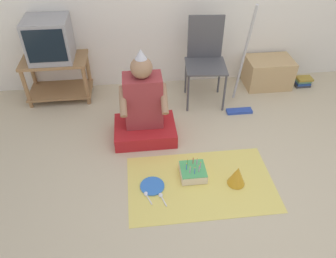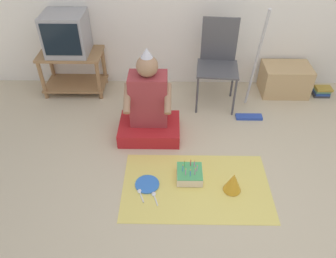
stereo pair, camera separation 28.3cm
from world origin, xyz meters
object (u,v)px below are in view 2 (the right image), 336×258
book_pile (322,91)px  party_hat_blue (233,182)px  paper_plate (147,184)px  folding_chair (218,58)px  birthday_cake (190,174)px  cardboard_box_stack (285,79)px  tv (66,34)px  dust_mop (253,88)px  person_seated (149,109)px

book_pile → party_hat_blue: bearing=-130.4°
book_pile → paper_plate: bearing=-144.1°
folding_chair → book_pile: 1.37m
folding_chair → birthday_cake: bearing=-104.9°
birthday_cake → party_hat_blue: size_ratio=1.19×
cardboard_box_stack → party_hat_blue: 1.74m
tv → dust_mop: bearing=-13.3°
cardboard_box_stack → tv: bearing=179.8°
paper_plate → tv: bearing=122.1°
cardboard_box_stack → dust_mop: size_ratio=0.46×
person_seated → party_hat_blue: bearing=-45.4°
book_pile → party_hat_blue: (-1.25, -1.47, 0.05)m
book_pile → party_hat_blue: size_ratio=1.09×
person_seated → dust_mop: bearing=17.7°
book_pile → folding_chair: bearing=-175.1°
folding_chair → dust_mop: (0.35, -0.28, -0.19)m
book_pile → person_seated: 2.13m
paper_plate → cardboard_box_stack: bearing=44.4°
dust_mop → person_seated: (-1.05, -0.34, -0.03)m
dust_mop → paper_plate: (-1.04, -1.03, -0.33)m
dust_mop → person_seated: size_ratio=1.27×
book_pile → person_seated: size_ratio=0.22×
dust_mop → book_pile: (0.93, 0.39, -0.28)m
folding_chair → dust_mop: dust_mop is taller
folding_chair → cardboard_box_stack: (0.83, 0.18, -0.36)m
person_seated → cardboard_box_stack: bearing=27.3°
birthday_cake → paper_plate: size_ratio=1.07×
party_hat_blue → tv: bearing=137.0°
book_pile → party_hat_blue: party_hat_blue is taller
cardboard_box_stack → birthday_cake: 1.83m
dust_mop → birthday_cake: dust_mop is taller
party_hat_blue → paper_plate: (-0.72, 0.04, -0.09)m
folding_chair → paper_plate: bearing=-117.7°
dust_mop → paper_plate: 1.50m
book_pile → paper_plate: (-1.97, -1.43, -0.04)m
tv → folding_chair: 1.65m
folding_chair → paper_plate: (-0.69, -1.32, -0.52)m
party_hat_blue → birthday_cake: bearing=160.0°
birthday_cake → party_hat_blue: (0.35, -0.13, 0.05)m
cardboard_box_stack → dust_mop: bearing=-136.7°
birthday_cake → party_hat_blue: party_hat_blue is taller
cardboard_box_stack → person_seated: (-1.54, -0.79, 0.13)m
folding_chair → party_hat_blue: (0.02, -1.36, -0.43)m
cardboard_box_stack → party_hat_blue: bearing=-117.7°
person_seated → party_hat_blue: size_ratio=5.01×
tv → party_hat_blue: (1.66, -1.55, -0.61)m
folding_chair → party_hat_blue: size_ratio=5.05×
cardboard_box_stack → person_seated: bearing=-152.7°
paper_plate → dust_mop: bearing=45.0°
folding_chair → party_hat_blue: bearing=-89.0°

